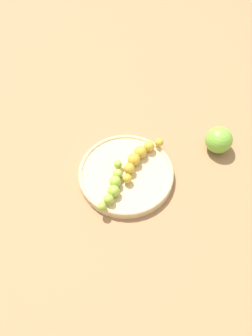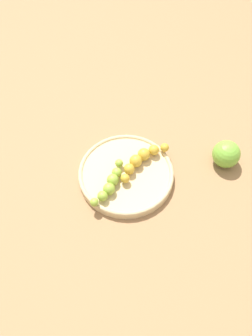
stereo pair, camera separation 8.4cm
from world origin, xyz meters
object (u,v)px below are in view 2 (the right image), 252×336
Objects in this scene: banana_green at (110,184)px; apple_green at (226,154)px; fruit_bowl at (126,174)px; banana_spotted at (141,159)px.

banana_green is 0.29m from apple_green.
fruit_bowl is 1.50× the size of banana_spotted.
banana_green is (-0.00, 0.06, 0.02)m from fruit_bowl.
apple_green is (-0.13, -0.16, -0.00)m from banana_spotted.
apple_green reaches higher than banana_spotted.
apple_green is at bearing -123.99° from fruit_bowl.
banana_spotted reaches higher than banana_green.
apple_green is (-0.13, -0.26, 0.00)m from banana_green.
banana_spotted is at bearing 50.09° from apple_green.
fruit_bowl is 3.38× the size of apple_green.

